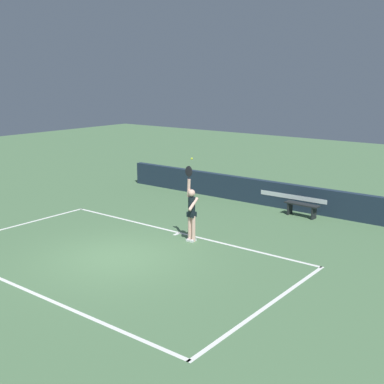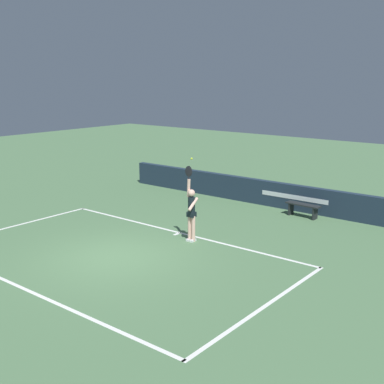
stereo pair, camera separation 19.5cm
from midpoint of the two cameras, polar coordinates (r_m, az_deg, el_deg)
The scene contains 6 objects.
ground_plane at distance 14.85m, azimuth -9.02°, elevation -7.34°, with size 60.00×60.00×0.00m, color #50764D.
court_lines at distance 14.85m, azimuth -9.00°, elevation -7.33°, with size 10.23×6.00×0.00m.
back_wall at distance 20.74m, azimuth 7.20°, elevation 0.05°, with size 13.45×0.27×1.01m.
tennis_player at distance 15.77m, azimuth -0.42°, elevation -2.12°, with size 0.44×0.46×2.44m.
tennis_ball at distance 15.32m, azimuth -0.39°, elevation 3.82°, with size 0.07×0.07×0.07m.
courtside_bench_near at distance 19.10m, azimuth 12.12°, elevation -1.68°, with size 1.35×0.45×0.50m.
Camera 1 is at (10.18, -9.49, 5.14)m, focal length 46.79 mm.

